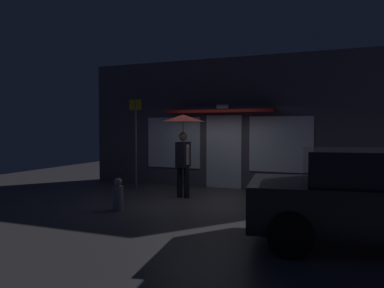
{
  "coord_description": "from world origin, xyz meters",
  "views": [
    {
      "loc": [
        3.4,
        -8.75,
        1.82
      ],
      "look_at": [
        -0.25,
        0.24,
        1.4
      ],
      "focal_mm": 35.41,
      "sensor_mm": 36.0,
      "label": 1
    }
  ],
  "objects_px": {
    "person_with_umbrella": "(183,132)",
    "sidewalk_bollard": "(265,188)",
    "street_sign_post": "(136,137)",
    "fire_hydrant": "(118,195)",
    "parked_car": "(379,197)"
  },
  "relations": [
    {
      "from": "fire_hydrant",
      "to": "person_with_umbrella",
      "type": "bearing_deg",
      "value": 69.82
    },
    {
      "from": "street_sign_post",
      "to": "fire_hydrant",
      "type": "relative_size",
      "value": 3.82
    },
    {
      "from": "person_with_umbrella",
      "to": "sidewalk_bollard",
      "type": "relative_size",
      "value": 4.68
    },
    {
      "from": "person_with_umbrella",
      "to": "parked_car",
      "type": "relative_size",
      "value": 0.53
    },
    {
      "from": "person_with_umbrella",
      "to": "parked_car",
      "type": "bearing_deg",
      "value": 61.08
    },
    {
      "from": "street_sign_post",
      "to": "fire_hydrant",
      "type": "xyz_separation_m",
      "value": [
        1.19,
        -2.79,
        -1.21
      ]
    },
    {
      "from": "street_sign_post",
      "to": "sidewalk_bollard",
      "type": "height_order",
      "value": "street_sign_post"
    },
    {
      "from": "sidewalk_bollard",
      "to": "parked_car",
      "type": "bearing_deg",
      "value": -54.99
    },
    {
      "from": "parked_car",
      "to": "sidewalk_bollard",
      "type": "distance_m",
      "value": 4.28
    },
    {
      "from": "person_with_umbrella",
      "to": "parked_car",
      "type": "height_order",
      "value": "person_with_umbrella"
    },
    {
      "from": "person_with_umbrella",
      "to": "parked_car",
      "type": "distance_m",
      "value": 5.18
    },
    {
      "from": "street_sign_post",
      "to": "fire_hydrant",
      "type": "height_order",
      "value": "street_sign_post"
    },
    {
      "from": "street_sign_post",
      "to": "person_with_umbrella",
      "type": "bearing_deg",
      "value": -23.76
    },
    {
      "from": "parked_car",
      "to": "fire_hydrant",
      "type": "relative_size",
      "value": 5.69
    },
    {
      "from": "person_with_umbrella",
      "to": "fire_hydrant",
      "type": "relative_size",
      "value": 3.0
    }
  ]
}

